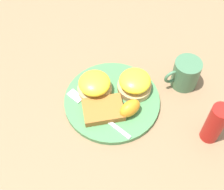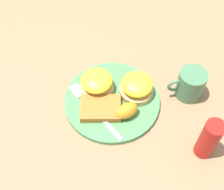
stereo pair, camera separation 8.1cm
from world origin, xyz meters
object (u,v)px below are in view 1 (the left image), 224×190
(condiment_bottle, at_px, (215,124))
(sandwich_benedict_right, at_px, (95,85))
(fork, at_px, (94,111))
(orange_wedge, at_px, (130,108))
(hashbrown_patty, at_px, (103,110))
(sandwich_benedict_left, at_px, (135,83))
(cup, at_px, (185,74))

(condiment_bottle, bearing_deg, sandwich_benedict_right, -44.31)
(fork, bearing_deg, orange_wedge, 156.19)
(hashbrown_patty, bearing_deg, fork, -25.83)
(sandwich_benedict_left, xyz_separation_m, fork, (0.12, 0.03, -0.02))
(cup, bearing_deg, condiment_bottle, 84.13)
(orange_wedge, xyz_separation_m, cup, (-0.18, -0.05, 0.01))
(condiment_bottle, bearing_deg, fork, -33.08)
(hashbrown_patty, relative_size, fork, 0.53)
(sandwich_benedict_right, xyz_separation_m, fork, (0.02, 0.06, -0.02))
(orange_wedge, distance_m, fork, 0.09)
(orange_wedge, distance_m, condiment_bottle, 0.21)
(hashbrown_patty, height_order, orange_wedge, orange_wedge)
(hashbrown_patty, relative_size, orange_wedge, 1.71)
(fork, bearing_deg, condiment_bottle, 146.92)
(hashbrown_patty, distance_m, cup, 0.24)
(sandwich_benedict_right, relative_size, cup, 0.90)
(fork, bearing_deg, cup, -177.93)
(sandwich_benedict_right, bearing_deg, orange_wedge, 122.79)
(sandwich_benedict_left, distance_m, orange_wedge, 0.08)
(cup, height_order, condiment_bottle, condiment_bottle)
(sandwich_benedict_left, distance_m, condiment_bottle, 0.23)
(fork, xyz_separation_m, cup, (-0.26, -0.01, 0.03))
(sandwich_benedict_right, distance_m, orange_wedge, 0.11)
(orange_wedge, bearing_deg, fork, -23.81)
(fork, distance_m, cup, 0.27)
(hashbrown_patty, distance_m, orange_wedge, 0.07)
(orange_wedge, height_order, condiment_bottle, condiment_bottle)
(sandwich_benedict_left, relative_size, sandwich_benedict_right, 1.00)
(sandwich_benedict_right, bearing_deg, hashbrown_patty, 89.36)
(orange_wedge, relative_size, condiment_bottle, 0.49)
(sandwich_benedict_left, xyz_separation_m, cup, (-0.14, 0.02, 0.00))
(hashbrown_patty, distance_m, fork, 0.02)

